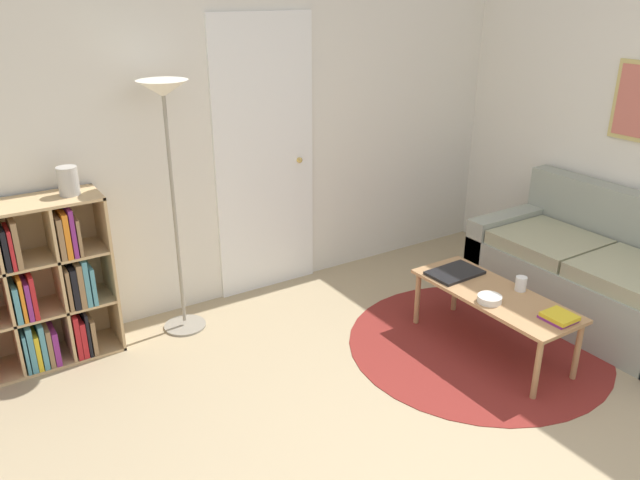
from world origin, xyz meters
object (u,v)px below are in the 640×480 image
Objects in this scene: floor_lamp at (166,126)px; vase_on_shelf at (68,181)px; bookshelf at (29,291)px; coffee_table at (494,299)px; bowl at (490,299)px; couch at (598,277)px; cup at (521,284)px; laptop at (455,273)px.

vase_on_shelf is (-0.60, 0.08, -0.27)m from floor_lamp.
bookshelf is 1.30m from floor_lamp.
bowl is at bearing -150.95° from coffee_table.
vase_on_shelf reaches higher than coffee_table.
couch is at bearing -28.75° from floor_lamp.
couch is 1.00m from coffee_table.
cup is at bearing 179.86° from couch.
bowl is 2.63m from vase_on_shelf.
floor_lamp is 1.01× the size of couch.
bookshelf is 0.72m from vase_on_shelf.
coffee_table is at bearing 159.61° from cup.
bowl is at bearing -178.69° from cup.
couch is (3.49, -1.49, -0.20)m from bookshelf.
laptop is 0.44m from cup.
vase_on_shelf reaches higher than cup.
couch is at bearing -3.62° from coffee_table.
floor_lamp is 3.13m from couch.
coffee_table is 3.06× the size of laptop.
cup reaches higher than bowl.
couch is (2.57, -1.41, -1.12)m from floor_lamp.
vase_on_shelf is (-2.05, 1.49, 0.71)m from bowl.
floor_lamp reaches higher than coffee_table.
bowl is at bearing -44.24° from floor_lamp.
floor_lamp is 9.79× the size of vase_on_shelf.
floor_lamp is 18.08× the size of cup.
bowl is (1.45, -1.41, -0.98)m from floor_lamp.
floor_lamp is at bearing 151.25° from couch.
cup is (1.73, -1.41, -0.95)m from floor_lamp.
bookshelf is 2.88m from coffee_table.
cup is at bearing -39.02° from floor_lamp.
couch reaches higher than coffee_table.
floor_lamp is at bearing 147.10° from laptop.
cup reaches higher than laptop.
bookshelf is 7.08× the size of bowl.
vase_on_shelf is at bearing 143.92° from bowl.
couch is 1.50× the size of coffee_table.
laptop is at bearing 114.37° from cup.
couch is at bearing -21.71° from laptop.
bookshelf is 2.91× the size of laptop.
cup is (0.28, 0.01, 0.03)m from bowl.
vase_on_shelf is at bearing 172.27° from floor_lamp.
couch is 11.21× the size of bowl.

